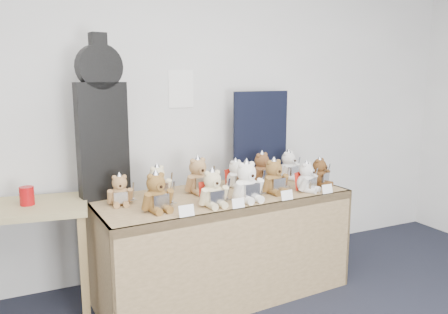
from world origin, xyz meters
name	(u,v)px	position (x,y,z in m)	size (l,w,h in m)	color
room_shell	(181,89)	(0.21, 2.49, 1.52)	(6.00, 6.00, 6.00)	silver
display_table	(226,218)	(0.32, 1.86, 0.60)	(1.89, 0.89, 0.77)	olive
side_table	(12,225)	(-1.08, 2.16, 0.66)	(1.01, 0.65, 0.79)	tan
guitar_case	(102,120)	(-0.48, 2.19, 1.32)	(0.36, 0.16, 1.13)	black
navy_board	(261,135)	(0.86, 2.32, 1.13)	(0.55, 0.02, 0.73)	black
red_cup	(27,196)	(-0.98, 2.15, 0.85)	(0.09, 0.09, 0.12)	#A90B0E
teddy_front_far_left	(157,194)	(-0.23, 1.73, 0.88)	(0.24, 0.21, 0.28)	brown
teddy_front_left	(213,190)	(0.13, 1.68, 0.88)	(0.23, 0.19, 0.28)	beige
teddy_front_centre	(247,183)	(0.40, 1.70, 0.89)	(0.26, 0.22, 0.31)	white
teddy_front_right	(274,178)	(0.68, 1.80, 0.88)	(0.24, 0.20, 0.29)	brown
teddy_front_far_right	(307,178)	(0.92, 1.74, 0.87)	(0.21, 0.20, 0.25)	silver
teddy_front_end	(320,173)	(1.12, 1.84, 0.87)	(0.21, 0.20, 0.25)	brown
teddy_back_left	(158,183)	(-0.13, 2.05, 0.87)	(0.22, 0.20, 0.26)	beige
teddy_back_centre_left	(198,177)	(0.17, 2.04, 0.89)	(0.25, 0.21, 0.30)	tan
teddy_back_centre_right	(236,175)	(0.50, 2.08, 0.86)	(0.20, 0.19, 0.24)	white
teddy_back_right	(262,169)	(0.77, 2.12, 0.88)	(0.23, 0.21, 0.28)	brown
teddy_back_end	(289,166)	(1.03, 2.14, 0.87)	(0.23, 0.21, 0.27)	white
teddy_back_far_left	(120,191)	(-0.42, 1.97, 0.86)	(0.19, 0.16, 0.23)	#A3794C
entry_card_a	(186,211)	(-0.11, 1.54, 0.81)	(0.10, 0.00, 0.07)	white
entry_card_b	(238,203)	(0.26, 1.56, 0.80)	(0.09, 0.00, 0.06)	white
entry_card_c	(287,195)	(0.65, 1.59, 0.80)	(0.09, 0.00, 0.07)	white
entry_card_d	(327,189)	(1.02, 1.61, 0.80)	(0.09, 0.00, 0.07)	white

